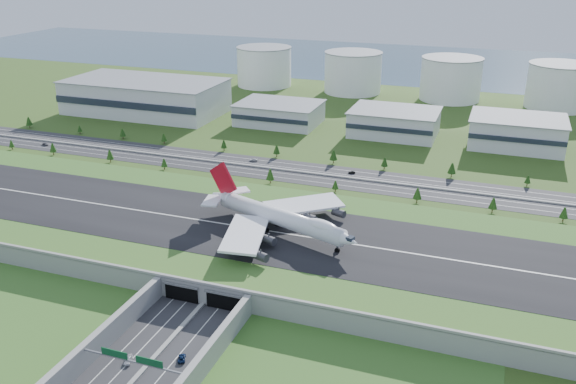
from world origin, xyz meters
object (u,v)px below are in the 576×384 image
(fuel_tank_a, at_px, (264,67))
(car_2, at_px, (182,358))
(car_4, at_px, (45,144))
(car_7, at_px, (254,160))
(car_0, at_px, (128,360))
(boeing_747, at_px, (279,217))
(car_5, at_px, (352,172))

(fuel_tank_a, distance_m, car_2, 412.20)
(car_4, bearing_deg, car_7, -62.24)
(fuel_tank_a, relative_size, car_4, 10.45)
(fuel_tank_a, height_order, car_0, fuel_tank_a)
(fuel_tank_a, distance_m, car_4, 233.08)
(boeing_747, distance_m, car_2, 83.72)
(boeing_747, bearing_deg, car_4, 175.58)
(car_7, bearing_deg, fuel_tank_a, -175.77)
(boeing_747, height_order, car_4, boeing_747)
(car_0, xyz_separation_m, car_2, (15.29, 6.80, -0.19))
(boeing_747, bearing_deg, fuel_tank_a, 132.09)
(fuel_tank_a, xyz_separation_m, car_2, (128.55, -391.28, -16.71))
(car_7, bearing_deg, car_0, -4.67)
(boeing_747, relative_size, car_0, 15.27)
(car_0, relative_size, car_2, 1.04)
(car_5, xyz_separation_m, car_7, (-61.87, 1.19, 0.08))
(car_2, distance_m, car_7, 193.00)
(car_0, distance_m, car_7, 196.01)
(boeing_747, bearing_deg, car_0, -81.79)
(car_0, distance_m, car_2, 16.73)
(car_2, height_order, car_5, car_2)
(fuel_tank_a, distance_m, car_7, 219.74)
(car_2, relative_size, car_7, 0.95)
(car_5, bearing_deg, boeing_747, -22.10)
(car_2, height_order, car_7, car_7)
(car_5, height_order, car_7, car_7)
(car_0, bearing_deg, car_5, 64.06)
(fuel_tank_a, xyz_separation_m, car_7, (75.25, -205.78, -16.64))
(car_2, distance_m, car_5, 184.50)
(car_5, distance_m, car_7, 61.88)
(boeing_747, relative_size, car_2, 15.93)
(fuel_tank_a, xyz_separation_m, car_5, (137.12, -206.98, -16.72))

